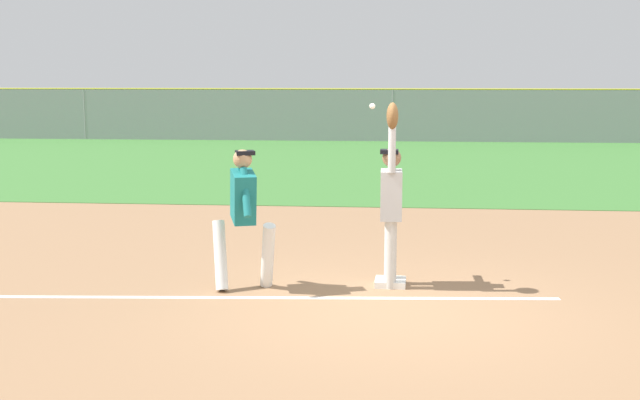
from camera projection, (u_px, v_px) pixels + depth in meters
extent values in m
plane|color=#936D4C|center=(392.00, 309.00, 8.80)|extent=(73.04, 73.04, 0.00)
cube|color=#3D7533|center=(392.00, 163.00, 23.92)|extent=(51.78, 16.73, 0.01)
cube|color=white|center=(51.00, 297.00, 9.29)|extent=(11.97, 1.02, 0.01)
cube|color=white|center=(390.00, 282.00, 9.81)|extent=(0.39, 0.39, 0.08)
cylinder|color=silver|center=(390.00, 251.00, 9.82)|extent=(0.15, 0.15, 0.85)
cylinder|color=silver|center=(390.00, 254.00, 9.62)|extent=(0.15, 0.15, 0.85)
cube|color=#B7B7B7|center=(391.00, 195.00, 9.61)|extent=(0.26, 0.44, 0.60)
sphere|color=#8C6647|center=(392.00, 158.00, 9.54)|extent=(0.23, 0.23, 0.23)
cube|color=black|center=(389.00, 152.00, 9.53)|extent=(0.22, 0.20, 0.05)
cylinder|color=#B7B7B7|center=(392.00, 147.00, 9.30)|extent=(0.09, 0.09, 0.62)
cylinder|color=#B7B7B7|center=(391.00, 168.00, 9.78)|extent=(0.09, 0.62, 0.09)
ellipsoid|color=brown|center=(392.00, 116.00, 9.25)|extent=(0.14, 0.28, 0.32)
cylinder|color=white|center=(268.00, 256.00, 9.55)|extent=(0.28, 0.46, 0.85)
cylinder|color=white|center=(220.00, 255.00, 9.58)|extent=(0.28, 0.46, 0.85)
cube|color=#197272|center=(243.00, 197.00, 9.46)|extent=(0.41, 0.58, 0.66)
sphere|color=tan|center=(243.00, 159.00, 9.39)|extent=(0.29, 0.29, 0.23)
cube|color=black|center=(245.00, 153.00, 9.38)|extent=(0.27, 0.26, 0.05)
cylinder|color=#197272|center=(241.00, 187.00, 9.66)|extent=(0.21, 0.41, 0.58)
cylinder|color=#197272|center=(246.00, 192.00, 9.23)|extent=(0.21, 0.41, 0.58)
sphere|color=white|center=(372.00, 106.00, 9.72)|extent=(0.07, 0.07, 0.07)
cube|color=#93999E|center=(392.00, 116.00, 31.99)|extent=(51.78, 0.06, 2.10)
cylinder|color=yellow|center=(393.00, 89.00, 31.82)|extent=(51.78, 0.06, 0.06)
cylinder|color=gray|center=(85.00, 114.00, 33.15)|extent=(0.08, 0.08, 2.10)
cylinder|color=gray|center=(392.00, 116.00, 31.99)|extent=(0.08, 0.08, 2.10)
cube|color=#B7B7BC|center=(274.00, 123.00, 34.92)|extent=(4.52, 2.19, 0.55)
cube|color=#2D333D|center=(274.00, 113.00, 34.85)|extent=(2.31, 1.89, 0.40)
cylinder|color=black|center=(307.00, 128.00, 35.87)|extent=(0.61, 0.26, 0.60)
cylinder|color=black|center=(305.00, 131.00, 33.99)|extent=(0.61, 0.26, 0.60)
cylinder|color=black|center=(244.00, 128.00, 35.94)|extent=(0.61, 0.26, 0.60)
cylinder|color=black|center=(239.00, 131.00, 34.06)|extent=(0.61, 0.26, 0.60)
cube|color=tan|center=(395.00, 124.00, 34.49)|extent=(4.53, 2.23, 0.55)
cube|color=#2D333D|center=(395.00, 113.00, 34.42)|extent=(2.33, 1.91, 0.40)
cylinder|color=black|center=(426.00, 129.00, 35.45)|extent=(0.61, 0.26, 0.60)
cylinder|color=black|center=(431.00, 132.00, 33.57)|extent=(0.61, 0.26, 0.60)
cylinder|color=black|center=(361.00, 129.00, 35.49)|extent=(0.61, 0.26, 0.60)
cylinder|color=black|center=(363.00, 132.00, 33.61)|extent=(0.61, 0.26, 0.60)
cube|color=black|center=(526.00, 124.00, 34.72)|extent=(4.52, 2.20, 0.55)
cube|color=#2D333D|center=(527.00, 113.00, 34.65)|extent=(2.31, 1.90, 0.40)
cylinder|color=black|center=(553.00, 129.00, 35.67)|extent=(0.61, 0.26, 0.60)
cylinder|color=black|center=(565.00, 131.00, 33.79)|extent=(0.61, 0.26, 0.60)
cylinder|color=black|center=(489.00, 128.00, 35.73)|extent=(0.61, 0.26, 0.60)
cylinder|color=black|center=(498.00, 131.00, 33.86)|extent=(0.61, 0.26, 0.60)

